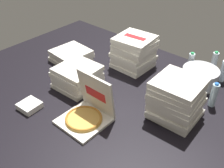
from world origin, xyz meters
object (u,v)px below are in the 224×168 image
Objects in this scene: water_bottle_3 at (223,71)px; ice_bucket at (200,77)px; water_bottle_1 at (214,62)px; pizza_stack_center_far at (134,52)px; water_bottle_2 at (214,95)px; pizza_stack_left_mid at (77,77)px; napkin_pile at (30,106)px; water_bottle_4 at (191,63)px; open_pizza_box at (87,112)px; pizza_stack_right_near at (71,55)px; pizza_stack_center_near at (176,99)px.

ice_bucket is at bearing -123.87° from water_bottle_3.
water_bottle_1 and water_bottle_3 have the same top height.
pizza_stack_center_far is 1.67× the size of water_bottle_3.
pizza_stack_left_mid is at bearing -152.39° from water_bottle_2.
ice_bucket is 2.06× the size of napkin_pile.
water_bottle_4 is at bearing 28.43° from pizza_stack_center_far.
pizza_stack_right_near is (-0.84, 0.57, -0.01)m from open_pizza_box.
water_bottle_4 is (-0.17, 0.13, 0.03)m from ice_bucket.
pizza_stack_right_near is at bearing 146.02° from open_pizza_box.
pizza_stack_right_near reaches higher than napkin_pile.
water_bottle_4 is at bearing 142.09° from ice_bucket.
napkin_pile is (-0.07, -0.51, -0.08)m from pizza_stack_left_mid.
ice_bucket is at bearing 12.07° from pizza_stack_center_far.
napkin_pile is at bearing -153.98° from open_pizza_box.
water_bottle_2 is at bearing -66.64° from water_bottle_1.
open_pizza_box reaches higher than pizza_stack_center_far.
water_bottle_2 is (0.18, 0.34, -0.06)m from pizza_stack_center_near.
pizza_stack_right_near is 1.30m from water_bottle_4.
ice_bucket is at bearing 136.16° from water_bottle_2.
pizza_stack_center_far reaches higher than pizza_stack_left_mid.
napkin_pile is at bearing -97.92° from pizza_stack_left_mid.
water_bottle_3 is (0.09, 0.78, -0.06)m from pizza_stack_center_near.
water_bottle_1 is 0.17m from water_bottle_3.
ice_bucket is (-0.06, 0.57, -0.09)m from pizza_stack_center_near.
pizza_stack_center_near is at bearing -2.27° from pizza_stack_right_near.
pizza_stack_right_near is at bearing -169.44° from water_bottle_2.
pizza_stack_right_near is 0.52m from pizza_stack_left_mid.
pizza_stack_center_far is at bearing -167.93° from ice_bucket.
water_bottle_4 is at bearing 76.62° from open_pizza_box.
water_bottle_4 is at bearing -165.96° from water_bottle_3.
napkin_pile is (0.36, -0.80, -0.04)m from pizza_stack_right_near.
pizza_stack_right_near is at bearing -147.57° from water_bottle_1.
pizza_stack_center_near is at bearing -86.58° from water_bottle_1.
pizza_stack_center_far reaches higher than ice_bucket.
pizza_stack_center_near is 1.75× the size of water_bottle_4.
pizza_stack_center_near is 1.26m from napkin_pile.
water_bottle_3 is 1.00× the size of water_bottle_4.
water_bottle_4 is (-0.18, -0.18, 0.00)m from water_bottle_1.
napkin_pile is (-0.77, -1.45, -0.09)m from water_bottle_4.
napkin_pile is (-1.00, -0.75, -0.15)m from pizza_stack_center_near.
napkin_pile is (-0.95, -1.63, -0.09)m from water_bottle_1.
pizza_stack_center_far reaches higher than napkin_pile.
pizza_stack_center_far reaches higher than water_bottle_1.
pizza_stack_center_far reaches higher than pizza_stack_center_near.
water_bottle_1 is (0.70, 0.46, -0.06)m from pizza_stack_center_far.
open_pizza_box is 0.97× the size of pizza_stack_left_mid.
ice_bucket is at bearing 21.55° from pizza_stack_right_near.
pizza_stack_center_far is 1.15× the size of ice_bucket.
water_bottle_1 is 0.59m from water_bottle_2.
pizza_stack_right_near is 1.02× the size of pizza_stack_left_mid.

